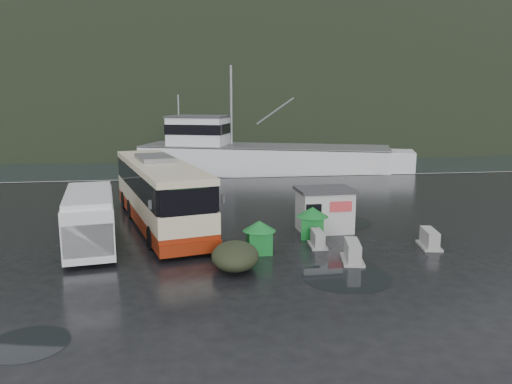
{
  "coord_description": "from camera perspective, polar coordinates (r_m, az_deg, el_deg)",
  "views": [
    {
      "loc": [
        -0.89,
        -22.95,
        6.94
      ],
      "look_at": [
        2.87,
        4.33,
        1.7
      ],
      "focal_mm": 35.0,
      "sensor_mm": 36.0,
      "label": 1
    }
  ],
  "objects": [
    {
      "name": "puddles",
      "position": [
        22.22,
        5.73,
        -7.47
      ],
      "size": [
        16.03,
        15.25,
        0.01
      ],
      "color": "black",
      "rests_on": "ground"
    },
    {
      "name": "ground",
      "position": [
        24.0,
        -5.41,
        -6.09
      ],
      "size": [
        160.0,
        160.0,
        0.0
      ],
      "primitive_type": "plane",
      "color": "black",
      "rests_on": "ground"
    },
    {
      "name": "jersey_barrier_b",
      "position": [
        23.93,
        7.03,
        -6.17
      ],
      "size": [
        0.84,
        1.53,
        0.74
      ],
      "primitive_type": null,
      "rotation": [
        0.0,
        0.0,
        -0.07
      ],
      "color": "#999993",
      "rests_on": "ground"
    },
    {
      "name": "ticket_kiosk",
      "position": [
        26.67,
        7.77,
        -4.41
      ],
      "size": [
        3.01,
        2.33,
        2.29
      ],
      "primitive_type": null,
      "rotation": [
        0.0,
        0.0,
        0.04
      ],
      "color": "beige",
      "rests_on": "ground"
    },
    {
      "name": "white_van",
      "position": [
        24.74,
        -18.27,
        -6.08
      ],
      "size": [
        3.19,
        6.7,
        2.69
      ],
      "primitive_type": null,
      "rotation": [
        0.0,
        0.0,
        0.16
      ],
      "color": "white",
      "rests_on": "ground"
    },
    {
      "name": "dome_tent",
      "position": [
        20.81,
        -2.38,
        -8.72
      ],
      "size": [
        2.2,
        2.91,
        1.08
      ],
      "primitive_type": null,
      "rotation": [
        0.0,
        0.0,
        -0.09
      ],
      "color": "#262D1B",
      "rests_on": "ground"
    },
    {
      "name": "harbor_water",
      "position": [
        133.14,
        -7.52,
        7.7
      ],
      "size": [
        300.0,
        180.0,
        0.02
      ],
      "primitive_type": "cube",
      "color": "black",
      "rests_on": "ground"
    },
    {
      "name": "waste_bin_right",
      "position": [
        25.32,
        6.41,
        -5.21
      ],
      "size": [
        1.36,
        1.36,
        1.59
      ],
      "primitive_type": null,
      "rotation": [
        0.0,
        0.0,
        -0.22
      ],
      "color": "#147528",
      "rests_on": "ground"
    },
    {
      "name": "fishing_trawler",
      "position": [
        50.59,
        0.91,
        2.89
      ],
      "size": [
        29.55,
        15.56,
        11.63
      ],
      "primitive_type": null,
      "rotation": [
        0.0,
        0.0,
        -0.34
      ],
      "color": "white",
      "rests_on": "ground"
    },
    {
      "name": "headland",
      "position": [
        273.26,
        -5.64,
        9.27
      ],
      "size": [
        780.0,
        540.0,
        570.0
      ],
      "primitive_type": "ellipsoid",
      "color": "black",
      "rests_on": "ground"
    },
    {
      "name": "coach_bus",
      "position": [
        28.2,
        -10.84,
        -3.67
      ],
      "size": [
        6.44,
        13.65,
        3.75
      ],
      "primitive_type": null,
      "rotation": [
        0.0,
        0.0,
        0.25
      ],
      "color": "beige",
      "rests_on": "ground"
    },
    {
      "name": "waste_bin_left",
      "position": [
        22.77,
        0.37,
        -6.98
      ],
      "size": [
        1.1,
        1.1,
        1.51
      ],
      "primitive_type": null,
      "rotation": [
        0.0,
        0.0,
        0.02
      ],
      "color": "#147528",
      "rests_on": "ground"
    },
    {
      "name": "jersey_barrier_c",
      "position": [
        25.02,
        19.16,
        -5.95
      ],
      "size": [
        1.14,
        1.8,
        0.84
      ],
      "primitive_type": null,
      "rotation": [
        0.0,
        0.0,
        -0.19
      ],
      "color": "#999993",
      "rests_on": "ground"
    },
    {
      "name": "quay_edge",
      "position": [
        43.52,
        -6.58,
        1.53
      ],
      "size": [
        160.0,
        0.6,
        1.5
      ],
      "primitive_type": "cube",
      "color": "#999993",
      "rests_on": "ground"
    },
    {
      "name": "jersey_barrier_a",
      "position": [
        22.05,
        10.93,
        -7.78
      ],
      "size": [
        1.21,
        1.9,
        0.88
      ],
      "primitive_type": null,
      "rotation": [
        0.0,
        0.0,
        -0.2
      ],
      "color": "#999993",
      "rests_on": "ground"
    }
  ]
}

